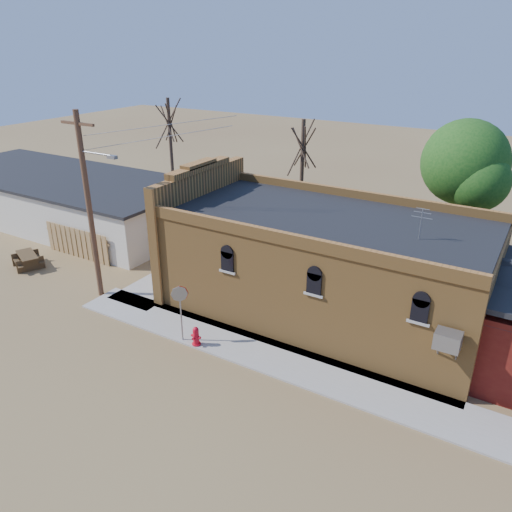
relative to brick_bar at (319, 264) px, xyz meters
The scene contains 14 objects.
ground 6.19m from the brick_bar, 106.65° to the right, with size 120.00×120.00×0.00m, color brown.
sidewalk_south 5.14m from the brick_bar, 91.78° to the right, with size 19.00×2.20×0.08m, color #9E9991.
sidewalk_west 8.28m from the brick_bar, behind, with size 2.60×10.00×0.08m, color #9E9991.
brick_bar is the anchor object (origin of this frame).
storage_building 20.81m from the brick_bar, behind, with size 20.40×8.40×3.17m.
wood_fence 14.61m from the brick_bar, behind, with size 5.20×0.10×1.80m, color #A18348, non-canonical shape.
utility_pole 10.96m from the brick_bar, 156.31° to the right, with size 3.12×0.26×9.00m.
tree_bare_near 9.54m from the brick_bar, 121.74° to the left, with size 2.80×2.80×7.65m.
tree_bare_far 18.25m from the brick_bar, 151.47° to the left, with size 2.80×2.80×8.16m.
tree_leafy 9.80m from the brick_bar, 61.44° to the left, with size 4.40×4.40×8.15m.
fire_hydrant 6.51m from the brick_bar, 118.30° to the right, with size 0.47×0.44×0.84m.
stop_sign 6.62m from the brick_bar, 123.84° to the right, with size 0.53×0.53×2.54m.
trash_barrel 7.67m from the brick_bar, behind, with size 0.54×0.54×0.82m, color navy.
picnic_table 16.42m from the brick_bar, 165.60° to the right, with size 2.28×2.05×0.78m.
Camera 1 is at (9.86, -13.77, 11.83)m, focal length 35.00 mm.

